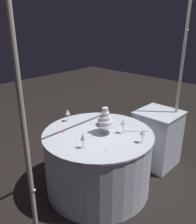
{
  "coord_description": "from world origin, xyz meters",
  "views": [
    {
      "loc": [
        1.81,
        1.71,
        1.99
      ],
      "look_at": [
        0.0,
        0.0,
        1.02
      ],
      "focal_mm": 37.87,
      "sensor_mm": 36.0,
      "label": 1
    }
  ],
  "objects_px": {
    "wine_glass_1": "(143,133)",
    "cake_knife": "(138,131)",
    "wine_glass_2": "(83,138)",
    "decorative_arch": "(130,63)",
    "wine_glass_3": "(67,112)",
    "side_table": "(157,138)",
    "tiered_cake": "(105,120)",
    "main_table": "(98,161)",
    "wine_glass_0": "(123,123)"
  },
  "relations": [
    {
      "from": "wine_glass_1",
      "to": "wine_glass_2",
      "type": "height_order",
      "value": "wine_glass_2"
    },
    {
      "from": "main_table",
      "to": "tiered_cake",
      "type": "bearing_deg",
      "value": 132.83
    },
    {
      "from": "side_table",
      "to": "main_table",
      "type": "bearing_deg",
      "value": -13.82
    },
    {
      "from": "wine_glass_0",
      "to": "side_table",
      "type": "bearing_deg",
      "value": 178.05
    },
    {
      "from": "wine_glass_1",
      "to": "wine_glass_3",
      "type": "bearing_deg",
      "value": -80.23
    },
    {
      "from": "tiered_cake",
      "to": "wine_glass_3",
      "type": "xyz_separation_m",
      "value": [
        0.08,
        -0.58,
        -0.03
      ]
    },
    {
      "from": "wine_glass_1",
      "to": "wine_glass_2",
      "type": "distance_m",
      "value": 0.64
    },
    {
      "from": "decorative_arch",
      "to": "main_table",
      "type": "xyz_separation_m",
      "value": [
        0.0,
        -0.41,
        -1.24
      ]
    },
    {
      "from": "wine_glass_0",
      "to": "wine_glass_2",
      "type": "distance_m",
      "value": 0.56
    },
    {
      "from": "cake_knife",
      "to": "decorative_arch",
      "type": "bearing_deg",
      "value": 14.01
    },
    {
      "from": "tiered_cake",
      "to": "wine_glass_3",
      "type": "bearing_deg",
      "value": -82.32
    },
    {
      "from": "side_table",
      "to": "wine_glass_3",
      "type": "xyz_separation_m",
      "value": [
        1.01,
        -0.77,
        0.48
      ]
    },
    {
      "from": "decorative_arch",
      "to": "cake_knife",
      "type": "height_order",
      "value": "decorative_arch"
    },
    {
      "from": "main_table",
      "to": "cake_knife",
      "type": "relative_size",
      "value": 5.62
    },
    {
      "from": "side_table",
      "to": "wine_glass_2",
      "type": "height_order",
      "value": "wine_glass_2"
    },
    {
      "from": "side_table",
      "to": "cake_knife",
      "type": "height_order",
      "value": "side_table"
    },
    {
      "from": "wine_glass_1",
      "to": "wine_glass_3",
      "type": "distance_m",
      "value": 1.04
    },
    {
      "from": "side_table",
      "to": "wine_glass_3",
      "type": "bearing_deg",
      "value": -37.2
    },
    {
      "from": "main_table",
      "to": "wine_glass_2",
      "type": "height_order",
      "value": "wine_glass_2"
    },
    {
      "from": "wine_glass_3",
      "to": "side_table",
      "type": "bearing_deg",
      "value": 142.8
    },
    {
      "from": "wine_glass_2",
      "to": "wine_glass_3",
      "type": "relative_size",
      "value": 0.99
    },
    {
      "from": "wine_glass_0",
      "to": "tiered_cake",
      "type": "bearing_deg",
      "value": -47.85
    },
    {
      "from": "tiered_cake",
      "to": "wine_glass_1",
      "type": "xyz_separation_m",
      "value": [
        -0.1,
        0.45,
        -0.04
      ]
    },
    {
      "from": "main_table",
      "to": "wine_glass_3",
      "type": "relative_size",
      "value": 7.75
    },
    {
      "from": "wine_glass_3",
      "to": "cake_knife",
      "type": "height_order",
      "value": "wine_glass_3"
    },
    {
      "from": "wine_glass_1",
      "to": "cake_knife",
      "type": "relative_size",
      "value": 0.66
    },
    {
      "from": "wine_glass_3",
      "to": "main_table",
      "type": "bearing_deg",
      "value": 92.53
    },
    {
      "from": "side_table",
      "to": "decorative_arch",
      "type": "bearing_deg",
      "value": 9.67
    },
    {
      "from": "tiered_cake",
      "to": "wine_glass_3",
      "type": "relative_size",
      "value": 1.87
    },
    {
      "from": "wine_glass_2",
      "to": "cake_knife",
      "type": "bearing_deg",
      "value": 164.98
    },
    {
      "from": "decorative_arch",
      "to": "tiered_cake",
      "type": "height_order",
      "value": "decorative_arch"
    },
    {
      "from": "wine_glass_3",
      "to": "wine_glass_0",
      "type": "bearing_deg",
      "value": 106.55
    },
    {
      "from": "side_table",
      "to": "wine_glass_1",
      "type": "relative_size",
      "value": 5.35
    },
    {
      "from": "tiered_cake",
      "to": "cake_knife",
      "type": "bearing_deg",
      "value": 138.56
    },
    {
      "from": "decorative_arch",
      "to": "wine_glass_2",
      "type": "xyz_separation_m",
      "value": [
        0.36,
        -0.28,
        -0.74
      ]
    },
    {
      "from": "tiered_cake",
      "to": "wine_glass_2",
      "type": "xyz_separation_m",
      "value": [
        0.41,
        0.07,
        -0.04
      ]
    },
    {
      "from": "decorative_arch",
      "to": "wine_glass_3",
      "type": "bearing_deg",
      "value": -88.51
    },
    {
      "from": "tiered_cake",
      "to": "cake_knife",
      "type": "height_order",
      "value": "tiered_cake"
    },
    {
      "from": "wine_glass_1",
      "to": "main_table",
      "type": "bearing_deg",
      "value": -73.09
    },
    {
      "from": "wine_glass_3",
      "to": "cake_knife",
      "type": "relative_size",
      "value": 0.72
    },
    {
      "from": "cake_knife",
      "to": "wine_glass_1",
      "type": "bearing_deg",
      "value": 42.92
    },
    {
      "from": "decorative_arch",
      "to": "tiered_cake",
      "type": "xyz_separation_m",
      "value": [
        -0.05,
        -0.35,
        -0.7
      ]
    },
    {
      "from": "decorative_arch",
      "to": "wine_glass_3",
      "type": "distance_m",
      "value": 1.19
    },
    {
      "from": "main_table",
      "to": "decorative_arch",
      "type": "bearing_deg",
      "value": 90.16
    },
    {
      "from": "wine_glass_2",
      "to": "cake_knife",
      "type": "distance_m",
      "value": 0.75
    },
    {
      "from": "decorative_arch",
      "to": "main_table",
      "type": "distance_m",
      "value": 1.31
    },
    {
      "from": "tiered_cake",
      "to": "wine_glass_2",
      "type": "height_order",
      "value": "tiered_cake"
    },
    {
      "from": "wine_glass_3",
      "to": "wine_glass_2",
      "type": "bearing_deg",
      "value": 62.79
    },
    {
      "from": "wine_glass_0",
      "to": "cake_knife",
      "type": "height_order",
      "value": "wine_glass_0"
    },
    {
      "from": "cake_knife",
      "to": "tiered_cake",
      "type": "bearing_deg",
      "value": -41.44
    }
  ]
}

